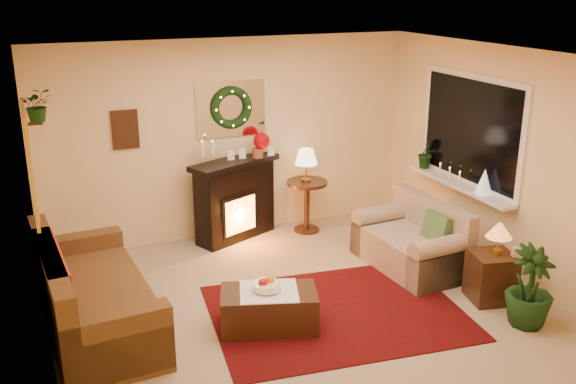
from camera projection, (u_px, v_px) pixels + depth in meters
name	position (u px, v px, depth m)	size (l,w,h in m)	color
floor	(301.00, 304.00, 6.82)	(5.00, 5.00, 0.00)	beige
ceiling	(303.00, 56.00, 6.00)	(5.00, 5.00, 0.00)	white
wall_back	(231.00, 139.00, 8.38)	(5.00, 5.00, 0.00)	#EFD88C
wall_front	(435.00, 280.00, 4.45)	(5.00, 5.00, 0.00)	#EFD88C
wall_left	(35.00, 223.00, 5.48)	(4.50, 4.50, 0.00)	#EFD88C
wall_right	(500.00, 161.00, 7.34)	(4.50, 4.50, 0.00)	#EFD88C
area_rug	(337.00, 312.00, 6.64)	(2.54, 1.91, 0.01)	#5C1A18
sofa	(96.00, 289.00, 6.21)	(0.93, 2.12, 0.91)	brown
red_throw	(91.00, 282.00, 6.30)	(0.79, 1.29, 0.02)	red
fireplace	(235.00, 198.00, 8.42)	(1.10, 0.35, 1.01)	black
poinsettia	(261.00, 141.00, 8.29)	(0.21, 0.21, 0.21)	#A30209
mantel_candle_a	(202.00, 149.00, 8.03)	(0.06, 0.06, 0.19)	#FFF8CF
mantel_candle_b	(213.00, 148.00, 8.09)	(0.06, 0.06, 0.17)	beige
mantel_mirror	(231.00, 109.00, 8.23)	(0.92, 0.02, 0.72)	white
wreath	(232.00, 108.00, 8.19)	(0.55, 0.55, 0.11)	#194719
wall_art	(125.00, 130.00, 7.78)	(0.32, 0.03, 0.48)	#381E11
gold_mirror	(30.00, 164.00, 5.61)	(0.03, 0.84, 1.00)	gold
hanging_plant	(39.00, 121.00, 6.25)	(0.33, 0.28, 0.36)	#194719
loveseat	(411.00, 234.00, 7.58)	(0.80, 1.38, 0.80)	gray
window_frame	(471.00, 130.00, 7.74)	(0.03, 1.86, 1.36)	white
window_glass	(470.00, 130.00, 7.73)	(0.02, 1.70, 1.22)	black
window_sill	(459.00, 185.00, 7.91)	(0.22, 1.86, 0.04)	white
mini_tree	(484.00, 182.00, 7.48)	(0.20, 0.20, 0.31)	silver
sill_plant	(427.00, 154.00, 8.49)	(0.29, 0.24, 0.53)	#205924
side_table_round	(307.00, 208.00, 8.71)	(0.55, 0.55, 0.71)	black
lamp_cream	(306.00, 170.00, 8.49)	(0.30, 0.30, 0.47)	#FFE1B1
end_table_square	(491.00, 277.00, 6.84)	(0.43, 0.43, 0.53)	#512921
lamp_tiffany	(499.00, 236.00, 6.68)	(0.27, 0.27, 0.40)	#D9640B
coffee_table	(269.00, 308.00, 6.30)	(0.94, 0.51, 0.39)	#392416
fruit_bowl	(267.00, 286.00, 6.23)	(0.27, 0.27, 0.06)	white
floor_palm	(530.00, 284.00, 6.28)	(1.38, 1.38, 2.47)	#244D1C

